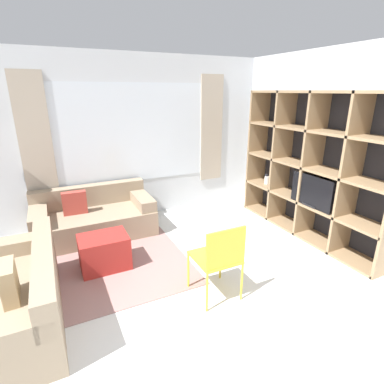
{
  "coord_description": "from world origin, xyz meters",
  "views": [
    {
      "loc": [
        -1.31,
        -1.51,
        2.12
      ],
      "look_at": [
        0.33,
        1.87,
        0.85
      ],
      "focal_mm": 28.0,
      "sensor_mm": 36.0,
      "label": 1
    }
  ],
  "objects_px": {
    "folding_chair": "(219,256)",
    "ottoman": "(104,252)",
    "shelving_unit": "(314,167)",
    "couch_side": "(14,299)",
    "couch_main": "(94,218)"
  },
  "relations": [
    {
      "from": "folding_chair",
      "to": "ottoman",
      "type": "bearing_deg",
      "value": -49.13
    },
    {
      "from": "shelving_unit",
      "to": "couch_side",
      "type": "relative_size",
      "value": 1.54
    },
    {
      "from": "couch_side",
      "to": "ottoman",
      "type": "distance_m",
      "value": 1.12
    },
    {
      "from": "couch_main",
      "to": "ottoman",
      "type": "distance_m",
      "value": 1.02
    },
    {
      "from": "couch_main",
      "to": "folding_chair",
      "type": "relative_size",
      "value": 2.01
    },
    {
      "from": "couch_side",
      "to": "couch_main",
      "type": "bearing_deg",
      "value": 148.92
    },
    {
      "from": "shelving_unit",
      "to": "couch_side",
      "type": "distance_m",
      "value": 4.05
    },
    {
      "from": "couch_main",
      "to": "folding_chair",
      "type": "xyz_separation_m",
      "value": [
        0.94,
        -2.15,
        0.25
      ]
    },
    {
      "from": "couch_main",
      "to": "couch_side",
      "type": "bearing_deg",
      "value": -121.08
    },
    {
      "from": "ottoman",
      "to": "couch_side",
      "type": "bearing_deg",
      "value": -147.45
    },
    {
      "from": "couch_main",
      "to": "couch_side",
      "type": "xyz_separation_m",
      "value": [
        -0.97,
        -1.62,
        0.0
      ]
    },
    {
      "from": "ottoman",
      "to": "folding_chair",
      "type": "bearing_deg",
      "value": -49.13
    },
    {
      "from": "couch_main",
      "to": "ottoman",
      "type": "bearing_deg",
      "value": -91.98
    },
    {
      "from": "couch_side",
      "to": "folding_chair",
      "type": "distance_m",
      "value": 2.01
    },
    {
      "from": "shelving_unit",
      "to": "couch_side",
      "type": "xyz_separation_m",
      "value": [
        -3.97,
        -0.23,
        -0.78
      ]
    }
  ]
}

